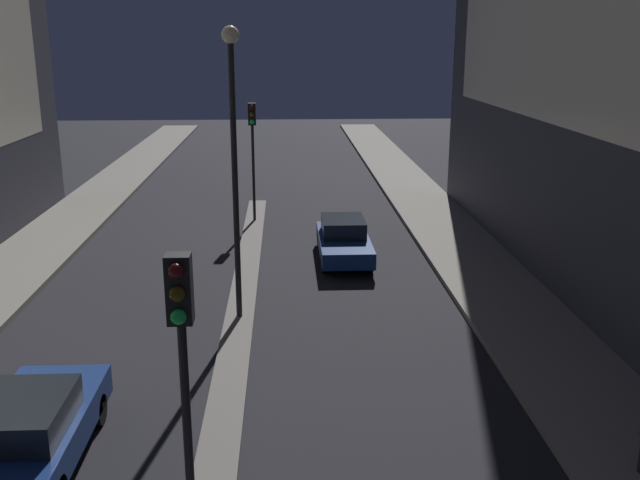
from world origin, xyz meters
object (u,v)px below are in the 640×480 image
object	(u,v)px
traffic_light_near	(183,355)
car_left_lane	(29,430)
traffic_light_mid	(252,136)
street_lamp	(234,138)
car_right_lane	(344,240)

from	to	relation	value
traffic_light_near	car_left_lane	size ratio (longest dim) A/B	1.09
traffic_light_mid	street_lamp	bearing A→B (deg)	-90.00
traffic_light_near	car_left_lane	bearing A→B (deg)	135.17
traffic_light_near	traffic_light_mid	bearing A→B (deg)	90.00
traffic_light_mid	car_right_lane	bearing A→B (deg)	-58.01
traffic_light_mid	car_right_lane	distance (m)	7.08
car_left_lane	car_right_lane	bearing A→B (deg)	61.66
traffic_light_mid	street_lamp	world-z (taller)	street_lamp
street_lamp	car_left_lane	bearing A→B (deg)	-115.90
traffic_light_mid	car_right_lane	xyz separation A→B (m)	(3.39, -5.43, -3.01)
street_lamp	car_right_lane	size ratio (longest dim) A/B	1.75
traffic_light_near	street_lamp	bearing A→B (deg)	90.00
traffic_light_mid	traffic_light_near	bearing A→B (deg)	-90.00
car_right_lane	traffic_light_mid	bearing A→B (deg)	121.99
car_left_lane	car_right_lane	distance (m)	14.29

